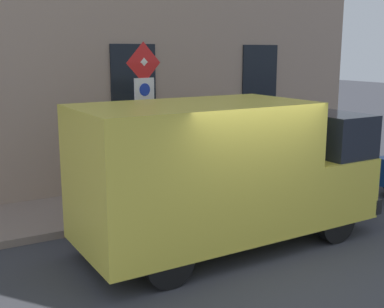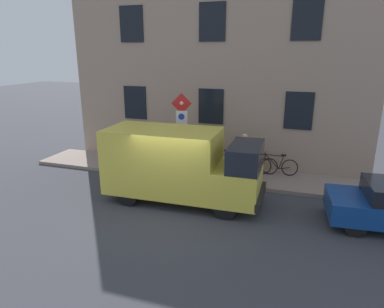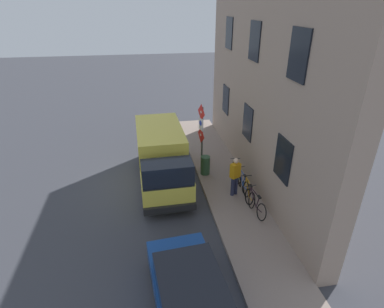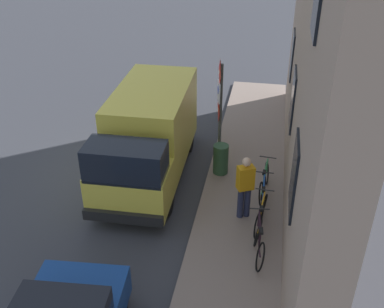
% 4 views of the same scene
% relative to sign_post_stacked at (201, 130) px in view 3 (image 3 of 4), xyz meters
% --- Properties ---
extents(ground_plane, '(80.00, 80.00, 0.00)m').
position_rel_sign_post_stacked_xyz_m(ground_plane, '(-2.48, -0.62, -2.23)').
color(ground_plane, '#383940').
extents(sidewalk_slab, '(2.20, 15.16, 0.14)m').
position_rel_sign_post_stacked_xyz_m(sidewalk_slab, '(0.89, -0.62, -2.16)').
color(sidewalk_slab, gray).
rests_on(sidewalk_slab, ground_plane).
extents(building_facade, '(0.75, 13.16, 8.50)m').
position_rel_sign_post_stacked_xyz_m(building_facade, '(2.34, -0.62, 2.02)').
color(building_facade, tan).
rests_on(building_facade, ground_plane).
extents(sign_post_stacked, '(0.19, 0.55, 3.22)m').
position_rel_sign_post_stacked_xyz_m(sign_post_stacked, '(0.00, 0.00, 0.00)').
color(sign_post_stacked, '#474C47').
rests_on(sign_post_stacked, sidewalk_slab).
extents(delivery_van, '(2.12, 5.37, 2.50)m').
position_rel_sign_post_stacked_xyz_m(delivery_van, '(-1.91, -0.61, -0.90)').
color(delivery_van, yellow).
rests_on(delivery_van, ground_plane).
extents(parked_hatchback, '(2.07, 4.13, 1.38)m').
position_rel_sign_post_stacked_xyz_m(parked_hatchback, '(-1.75, -7.42, -1.50)').
color(parked_hatchback, navy).
rests_on(parked_hatchback, ground_plane).
extents(bicycle_black, '(0.46, 1.72, 0.89)m').
position_rel_sign_post_stacked_xyz_m(bicycle_black, '(1.44, -3.57, -1.72)').
color(bicycle_black, black).
rests_on(bicycle_black, sidewalk_slab).
extents(bicycle_orange, '(0.46, 1.72, 0.89)m').
position_rel_sign_post_stacked_xyz_m(bicycle_orange, '(1.44, -2.78, -1.72)').
color(bicycle_orange, black).
rests_on(bicycle_orange, sidewalk_slab).
extents(bicycle_blue, '(0.46, 1.71, 0.89)m').
position_rel_sign_post_stacked_xyz_m(bicycle_blue, '(1.44, -1.98, -1.72)').
color(bicycle_blue, black).
rests_on(bicycle_blue, sidewalk_slab).
extents(bicycle_green, '(0.46, 1.71, 0.89)m').
position_rel_sign_post_stacked_xyz_m(bicycle_green, '(1.44, -1.19, -1.72)').
color(bicycle_green, black).
rests_on(bicycle_green, sidewalk_slab).
extents(pedestrian, '(0.47, 0.41, 1.72)m').
position_rel_sign_post_stacked_xyz_m(pedestrian, '(0.98, -2.30, -1.16)').
color(pedestrian, '#262B47').
rests_on(pedestrian, sidewalk_slab).
extents(litter_bin, '(0.44, 0.44, 0.90)m').
position_rel_sign_post_stacked_xyz_m(litter_bin, '(0.15, -0.35, -1.64)').
color(litter_bin, '#2D5133').
rests_on(litter_bin, sidewalk_slab).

